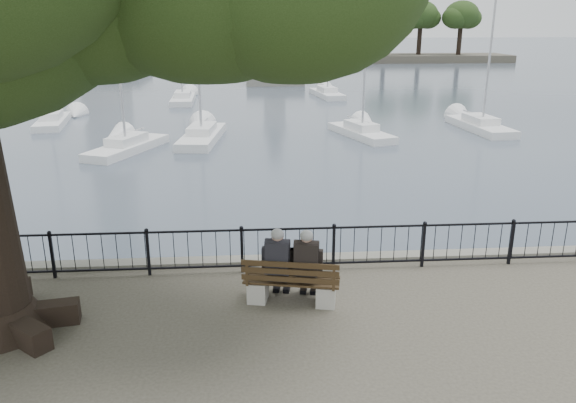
{
  "coord_description": "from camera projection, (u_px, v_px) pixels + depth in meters",
  "views": [
    {
      "loc": [
        -0.81,
        -8.75,
        5.26
      ],
      "look_at": [
        0.0,
        2.5,
        1.6
      ],
      "focal_mm": 35.0,
      "sensor_mm": 36.0,
      "label": 1
    }
  ],
  "objects": [
    {
      "name": "lion_monument",
      "position": [
        274.0,
        62.0,
        57.14
      ],
      "size": [
        5.78,
        5.78,
        8.57
      ],
      "color": "slate",
      "rests_on": "ground"
    },
    {
      "name": "harbor",
      "position": [
        286.0,
        281.0,
        12.98
      ],
      "size": [
        260.0,
        260.0,
        1.2
      ],
      "color": "slate",
      "rests_on": "ground"
    },
    {
      "name": "far_shore",
      "position": [
        418.0,
        35.0,
        86.17
      ],
      "size": [
        30.0,
        8.6,
        9.18
      ],
      "color": "#433E34",
      "rests_on": "ground"
    },
    {
      "name": "person_right",
      "position": [
        307.0,
        268.0,
        10.78
      ],
      "size": [
        0.54,
        0.82,
        1.55
      ],
      "color": "black",
      "rests_on": "ground"
    },
    {
      "name": "railing",
      "position": [
        288.0,
        247.0,
        12.17
      ],
      "size": [
        22.06,
        0.06,
        1.0
      ],
      "color": "black",
      "rests_on": "ground"
    },
    {
      "name": "sailboat_g",
      "position": [
        327.0,
        93.0,
        47.91
      ],
      "size": [
        2.48,
        6.08,
        11.79
      ],
      "color": "white",
      "rests_on": "ground"
    },
    {
      "name": "sailboat_h",
      "position": [
        183.0,
        97.0,
        44.68
      ],
      "size": [
        1.88,
        6.08,
        13.76
      ],
      "color": "white",
      "rests_on": "ground"
    },
    {
      "name": "bench",
      "position": [
        291.0,
        287.0,
        10.83
      ],
      "size": [
        1.92,
        0.92,
        0.98
      ],
      "color": "#A09B90",
      "rests_on": "ground"
    },
    {
      "name": "sailboat_a",
      "position": [
        127.0,
        145.0,
        27.85
      ],
      "size": [
        3.52,
        5.66,
        10.64
      ],
      "color": "white",
      "rests_on": "ground"
    },
    {
      "name": "sailboat_b",
      "position": [
        202.0,
        134.0,
        30.37
      ],
      "size": [
        2.37,
        6.32,
        12.79
      ],
      "color": "white",
      "rests_on": "ground"
    },
    {
      "name": "person_left",
      "position": [
        279.0,
        266.0,
        10.85
      ],
      "size": [
        0.54,
        0.82,
        1.55
      ],
      "color": "black",
      "rests_on": "ground"
    },
    {
      "name": "sailboat_d",
      "position": [
        480.0,
        125.0,
        33.34
      ],
      "size": [
        2.2,
        6.23,
        10.95
      ],
      "color": "white",
      "rests_on": "ground"
    },
    {
      "name": "sailboat_c",
      "position": [
        361.0,
        131.0,
        31.48
      ],
      "size": [
        3.11,
        5.62,
        10.5
      ],
      "color": "white",
      "rests_on": "ground"
    },
    {
      "name": "sailboat_e",
      "position": [
        52.0,
        119.0,
        34.9
      ],
      "size": [
        2.38,
        5.69,
        12.4
      ],
      "color": "white",
      "rests_on": "ground"
    }
  ]
}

